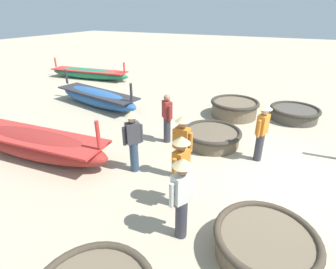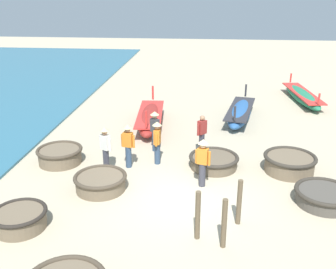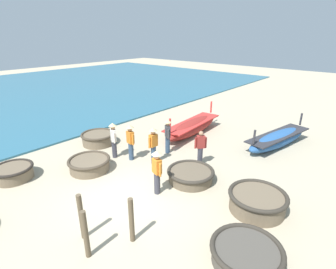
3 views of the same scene
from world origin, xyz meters
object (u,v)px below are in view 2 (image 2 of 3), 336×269
coracle_front_right (20,218)px  long_boat_ochre_hull (240,113)px  coracle_upturned (324,196)px  mooring_post_mid_beach (224,224)px  coracle_beside_post (214,161)px  mooring_post_shoreline (198,215)px  long_boat_red_hull (302,96)px  fisherman_by_coracle (203,160)px  long_boat_green_hull (150,118)px  fisherman_hauling (202,133)px  fisherman_standing_left (157,140)px  coracle_front_left (290,163)px  fisherman_standing_right (128,143)px  mooring_post_inland (239,202)px  fisherman_crouching (105,146)px  coracle_weathered (60,155)px  fisherman_with_hat (155,128)px  coracle_nearest (101,182)px

coracle_front_right → long_boat_ochre_hull: bearing=56.3°
coracle_upturned → mooring_post_mid_beach: 4.02m
coracle_beside_post → mooring_post_shoreline: 4.46m
long_boat_red_hull → fisherman_by_coracle: fisherman_by_coracle is taller
long_boat_green_hull → fisherman_hauling: fisherman_hauling is taller
fisherman_standing_left → mooring_post_mid_beach: 5.38m
fisherman_hauling → fisherman_by_coracle: fisherman_by_coracle is taller
coracle_front_left → long_boat_green_hull: size_ratio=0.39×
coracle_upturned → fisherman_standing_right: size_ratio=1.09×
mooring_post_inland → fisherman_hauling: bearing=102.9°
mooring_post_mid_beach → fisherman_crouching: bearing=134.8°
coracle_weathered → fisherman_crouching: (1.90, -0.44, 0.63)m
coracle_beside_post → fisherman_by_coracle: size_ratio=1.10×
mooring_post_shoreline → mooring_post_inland: bearing=35.8°
coracle_front_right → coracle_weathered: bearing=95.6°
fisherman_crouching → mooring_post_inland: fisherman_crouching is taller
coracle_beside_post → long_boat_green_hull: size_ratio=0.39×
long_boat_red_hull → fisherman_crouching: size_ratio=3.25×
fisherman_with_hat → fisherman_by_coracle: (1.96, -2.84, 0.00)m
fisherman_by_coracle → mooring_post_shoreline: fisherman_by_coracle is taller
long_boat_ochre_hull → coracle_nearest: bearing=-123.3°
long_boat_ochre_hull → coracle_front_right: bearing=-123.7°
long_boat_ochre_hull → fisherman_by_coracle: bearing=-103.8°
fisherman_with_hat → mooring_post_shoreline: fisherman_with_hat is taller
coracle_beside_post → coracle_front_right: bearing=-140.5°
fisherman_standing_left → fisherman_crouching: (-1.77, -0.74, 0.00)m
coracle_upturned → long_boat_red_hull: long_boat_red_hull is taller
fisherman_standing_left → fisherman_crouching: bearing=-157.3°
coracle_upturned → fisherman_standing_left: fisherman_standing_left is taller
coracle_nearest → mooring_post_shoreline: size_ratio=1.25×
long_boat_red_hull → fisherman_hauling: bearing=-125.0°
fisherman_hauling → fisherman_standing_left: bearing=-143.7°
coracle_front_left → fisherman_crouching: (-6.58, -0.52, 0.61)m
coracle_weathered → fisherman_standing_left: 3.74m
coracle_nearest → fisherman_standing_left: bearing=54.0°
coracle_nearest → fisherman_crouching: (-0.17, 1.46, 0.67)m
coracle_nearest → coracle_weathered: (-2.07, 1.90, 0.04)m
fisherman_with_hat → fisherman_standing_right: same height
long_boat_red_hull → fisherman_standing_left: bearing=-128.2°
mooring_post_inland → long_boat_green_hull: bearing=114.8°
coracle_front_left → mooring_post_shoreline: mooring_post_shoreline is taller
coracle_upturned → coracle_front_left: (-0.65, 2.17, 0.08)m
coracle_upturned → long_boat_red_hull: bearing=81.1°
coracle_weathered → mooring_post_shoreline: 6.81m
mooring_post_mid_beach → fisherman_standing_left: bearing=115.4°
coracle_front_right → coracle_weathered: 4.28m
fisherman_standing_left → fisherman_hauling: 2.03m
fisherman_standing_right → fisherman_by_coracle: bearing=-23.8°
long_boat_ochre_hull → mooring_post_shoreline: size_ratio=3.39×
long_boat_green_hull → fisherman_standing_right: 4.54m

